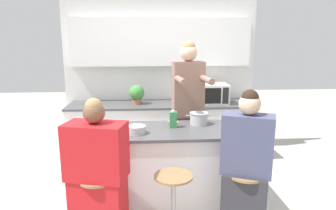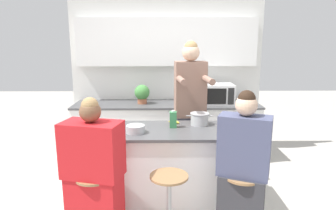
{
  "view_description": "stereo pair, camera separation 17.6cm",
  "coord_description": "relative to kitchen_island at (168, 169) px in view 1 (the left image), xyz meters",
  "views": [
    {
      "loc": [
        -0.22,
        -3.06,
        1.84
      ],
      "look_at": [
        0.0,
        0.07,
        1.17
      ],
      "focal_mm": 32.0,
      "sensor_mm": 36.0,
      "label": 1
    },
    {
      "loc": [
        -0.04,
        -3.07,
        1.84
      ],
      "look_at": [
        0.0,
        0.07,
        1.17
      ],
      "focal_mm": 32.0,
      "sensor_mm": 36.0,
      "label": 2
    }
  ],
  "objects": [
    {
      "name": "wall_back",
      "position": [
        0.0,
        1.85,
        1.08
      ],
      "size": [
        3.11,
        0.22,
        2.7
      ],
      "color": "silver",
      "rests_on": "ground_plane"
    },
    {
      "name": "banana_bunch",
      "position": [
        0.07,
        0.22,
        0.47
      ],
      "size": [
        0.14,
        0.1,
        0.05
      ],
      "color": "yellow",
      "rests_on": "kitchen_island"
    },
    {
      "name": "person_wrapped_blanket",
      "position": [
        -0.66,
        -0.62,
        0.18
      ],
      "size": [
        0.56,
        0.4,
        1.38
      ],
      "rotation": [
        0.0,
        0.0,
        -0.24
      ],
      "color": "red",
      "rests_on": "ground_plane"
    },
    {
      "name": "back_counter",
      "position": [
        0.0,
        1.52,
        -0.02
      ],
      "size": [
        2.89,
        0.68,
        0.88
      ],
      "color": "white",
      "rests_on": "ground_plane"
    },
    {
      "name": "coffee_cup_near",
      "position": [
        0.62,
        -0.24,
        0.49
      ],
      "size": [
        0.12,
        0.09,
        0.08
      ],
      "color": "white",
      "rests_on": "kitchen_island"
    },
    {
      "name": "ground_plane",
      "position": [
        0.0,
        0.0,
        -0.46
      ],
      "size": [
        16.0,
        16.0,
        0.0
      ],
      "primitive_type": "plane",
      "color": "#B2ADA3"
    },
    {
      "name": "fruit_bowl",
      "position": [
        -0.34,
        -0.12,
        0.49
      ],
      "size": [
        0.19,
        0.19,
        0.08
      ],
      "color": "#B7BABC",
      "rests_on": "kitchen_island"
    },
    {
      "name": "microwave",
      "position": [
        0.77,
        1.48,
        0.57
      ],
      "size": [
        0.51,
        0.39,
        0.31
      ],
      "color": "white",
      "rests_on": "back_counter"
    },
    {
      "name": "coffee_cup_far",
      "position": [
        0.64,
        -0.07,
        0.5
      ],
      "size": [
        0.12,
        0.09,
        0.1
      ],
      "color": "orange",
      "rests_on": "kitchen_island"
    },
    {
      "name": "potted_plant",
      "position": [
        -0.39,
        1.52,
        0.58
      ],
      "size": [
        0.24,
        0.24,
        0.3
      ],
      "color": "#A86042",
      "rests_on": "back_counter"
    },
    {
      "name": "person_seated_near",
      "position": [
        0.65,
        -0.62,
        0.19
      ],
      "size": [
        0.49,
        0.4,
        1.44
      ],
      "rotation": [
        0.0,
        0.0,
        -0.39
      ],
      "color": "#333338",
      "rests_on": "ground_plane"
    },
    {
      "name": "kitchen_island",
      "position": [
        0.0,
        0.0,
        0.0
      ],
      "size": [
        1.64,
        0.71,
        0.92
      ],
      "color": "black",
      "rests_on": "ground_plane"
    },
    {
      "name": "juice_carton",
      "position": [
        0.06,
        0.07,
        0.54
      ],
      "size": [
        0.07,
        0.07,
        0.19
      ],
      "color": "#38844C",
      "rests_on": "kitchen_island"
    },
    {
      "name": "person_cooking",
      "position": [
        0.28,
        0.54,
        0.47
      ],
      "size": [
        0.43,
        0.62,
        1.85
      ],
      "rotation": [
        0.0,
        0.0,
        0.09
      ],
      "color": "#383842",
      "rests_on": "ground_plane"
    },
    {
      "name": "bar_stool_rightmost",
      "position": [
        0.66,
        -0.63,
        -0.11
      ],
      "size": [
        0.38,
        0.38,
        0.68
      ],
      "color": "#997047",
      "rests_on": "ground_plane"
    },
    {
      "name": "bar_stool_center",
      "position": [
        0.0,
        -0.62,
        -0.11
      ],
      "size": [
        0.38,
        0.38,
        0.68
      ],
      "color": "#997047",
      "rests_on": "ground_plane"
    },
    {
      "name": "cooking_pot",
      "position": [
        0.35,
        0.17,
        0.52
      ],
      "size": [
        0.3,
        0.21,
        0.13
      ],
      "color": "#B7BABC",
      "rests_on": "kitchen_island"
    }
  ]
}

